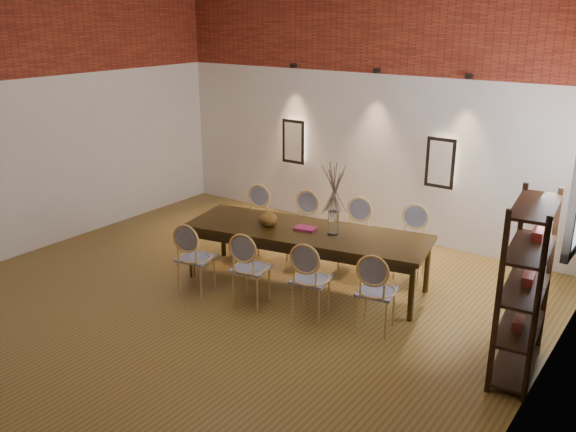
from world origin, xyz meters
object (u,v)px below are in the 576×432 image
Objects in this scene: chair_near_c at (311,279)px; chair_near_b at (251,268)px; chair_far_a at (253,220)px; book at (305,228)px; shelving_rack at (525,289)px; chair_far_d at (410,244)px; vase at (333,223)px; chair_far_b at (302,228)px; chair_near_a at (196,258)px; dining_table at (306,257)px; chair_near_d at (377,291)px; chair_far_c at (354,236)px; bowl at (268,219)px.

chair_near_b is at bearing 180.00° from chair_near_c.
book is (1.27, -0.53, 0.30)m from chair_far_a.
chair_far_d is at bearing 133.82° from shelving_rack.
chair_far_a is 1.77m from vase.
chair_near_a is at bearing 63.51° from chair_far_b.
dining_table is at bearing 33.77° from chair_far_d.
chair_far_a is 4.26m from shelving_rack.
vase is 1.15× the size of book.
chair_near_d is 1.74m from chair_far_c.
vase is (-0.64, -0.92, 0.43)m from chair_far_d.
vase reaches higher than chair_near_b.
shelving_rack reaches higher than vase.
chair_near_c is 1.56m from chair_far_c.
chair_near_c and chair_near_d have the same top height.
shelving_rack is (2.84, -0.50, 0.14)m from book.
vase is at bearing 133.86° from chair_far_b.
chair_far_c is (0.46, 1.68, 0.00)m from chair_near_b.
dining_table is 1.41m from chair_far_d.
chair_near_b is at bearing 63.51° from chair_far_c.
chair_far_a and chair_far_c have the same top height.
chair_far_a is 3.13× the size of vase.
dining_table is 3.31× the size of chair_near_d.
chair_far_a is at bearing 90.00° from chair_near_a.
chair_near_a is (-0.99, -0.99, 0.09)m from dining_table.
chair_far_a is 1.00× the size of chair_far_b.
chair_near_b is at bearing -122.62° from vase.
dining_table is 1.41m from chair_near_d.
vase is at bearing 160.12° from shelving_rack.
chair_far_c is at bearing 180.00° from chair_far_b.
chair_near_c is 1.00× the size of chair_far_b.
chair_far_a is 3.62× the size of book.
dining_table is 1.41m from chair_near_a.
chair_far_d is at bearing 45.09° from chair_near_b.
chair_near_d is 3.62× the size of book.
chair_far_b is at bearing 90.00° from chair_near_b.
shelving_rack is (3.04, 0.35, 0.43)m from chair_near_b.
chair_near_b and chair_far_c have the same top height.
chair_far_b reaches higher than bowl.
chair_far_d reaches higher than book.
book is at bearing 115.53° from chair_far_b.
chair_near_d is 1.56m from chair_far_d.
chair_near_a is 0.52× the size of shelving_rack.
chair_far_d is 0.52× the size of shelving_rack.
chair_near_b is at bearing 116.49° from chair_far_a.
chair_near_a reaches higher than book.
book is (-0.25, -0.83, 0.30)m from chair_far_c.
chair_near_b is 0.52× the size of shelving_rack.
chair_far_a is at bearing 158.89° from shelving_rack.
chair_near_d is 1.46m from book.
chair_far_b reaches higher than dining_table.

